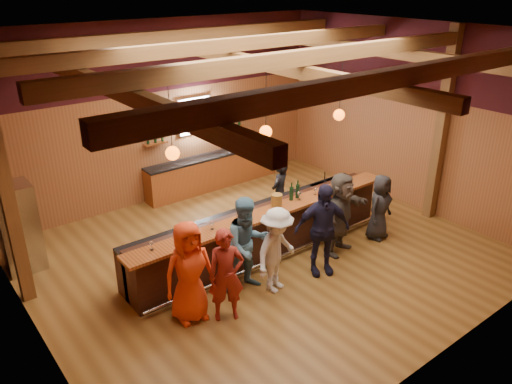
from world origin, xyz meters
TOP-DOWN VIEW (x-y plane):
  - room at (0.00, 0.06)m, footprint 9.04×9.00m
  - bar_counter at (0.02, 0.15)m, footprint 6.30×1.07m
  - back_bar_cabinet at (1.20, 3.72)m, footprint 4.00×0.52m
  - window at (0.80, 3.95)m, footprint 0.95×0.09m
  - framed_pictures at (1.67, 3.94)m, footprint 5.35×0.05m
  - wine_shelves at (0.80, 3.88)m, footprint 3.00×0.18m
  - pendant_lights at (0.00, 0.00)m, footprint 4.24×0.24m
  - stainless_fridge at (-4.10, 2.60)m, footprint 0.70×0.70m
  - customer_orange at (-2.29, -0.83)m, footprint 0.95×0.68m
  - customer_redvest at (-1.80, -1.20)m, footprint 0.73×0.63m
  - customer_denim at (-1.00, -0.73)m, footprint 1.01×0.85m
  - customer_white at (-0.61, -1.09)m, footprint 1.21×0.91m
  - customer_navy at (0.47, -1.16)m, footprint 1.20×0.90m
  - customer_brown at (1.34, -0.83)m, footprint 1.74×0.94m
  - customer_dark at (2.48, -0.94)m, footprint 0.80×0.60m
  - bartender at (1.25, 1.00)m, footprint 0.65×0.54m
  - ice_bucket at (0.25, -0.06)m, footprint 0.23×0.23m
  - bottle_a at (0.85, -0.04)m, footprint 0.08×0.08m
  - bottle_b at (0.66, -0.05)m, footprint 0.08×0.08m
  - glass_a at (-2.59, -0.12)m, footprint 0.08×0.08m
  - glass_b at (-2.11, -0.18)m, footprint 0.08×0.08m
  - glass_c at (-1.36, -0.12)m, footprint 0.08×0.08m
  - glass_d at (-0.80, -0.17)m, footprint 0.08×0.08m
  - glass_e at (-0.53, -0.18)m, footprint 0.07×0.07m
  - glass_f at (0.80, -0.14)m, footprint 0.08×0.08m
  - glass_g at (1.25, -0.15)m, footprint 0.07×0.07m
  - glass_h at (1.98, -0.26)m, footprint 0.07×0.07m

SIDE VIEW (x-z plane):
  - back_bar_cabinet at x=1.20m, z-range 0.00..0.95m
  - bar_counter at x=0.02m, z-range -0.03..1.08m
  - customer_dark at x=2.48m, z-range 0.00..1.49m
  - bartender at x=1.25m, z-range 0.00..1.52m
  - customer_white at x=-0.61m, z-range 0.00..1.67m
  - customer_redvest at x=-1.80m, z-range 0.00..1.67m
  - customer_brown at x=1.34m, z-range 0.00..1.78m
  - stainless_fridge at x=-4.10m, z-range 0.00..1.80m
  - customer_orange at x=-2.29m, z-range 0.00..1.82m
  - customer_denim at x=-1.00m, z-range 0.00..1.85m
  - customer_navy at x=0.47m, z-range 0.00..1.89m
  - glass_h at x=1.98m, z-range 1.14..1.30m
  - glass_e at x=-0.53m, z-range 1.14..1.31m
  - glass_g at x=1.25m, z-range 1.14..1.31m
  - glass_d at x=-0.80m, z-range 1.15..1.32m
  - glass_a at x=-2.59m, z-range 1.15..1.32m
  - ice_bucket at x=0.25m, z-range 1.11..1.36m
  - glass_c at x=-1.36m, z-range 1.15..1.33m
  - glass_f at x=0.80m, z-range 1.15..1.34m
  - glass_b at x=-2.11m, z-range 1.15..1.34m
  - bottle_b at x=0.66m, z-range 1.07..1.45m
  - bottle_a at x=0.85m, z-range 1.07..1.46m
  - wine_shelves at x=0.80m, z-range 1.47..1.77m
  - window at x=0.80m, z-range 1.57..2.52m
  - framed_pictures at x=1.67m, z-range 1.88..2.33m
  - pendant_lights at x=0.00m, z-range 2.02..3.39m
  - room at x=0.00m, z-range 0.95..5.47m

